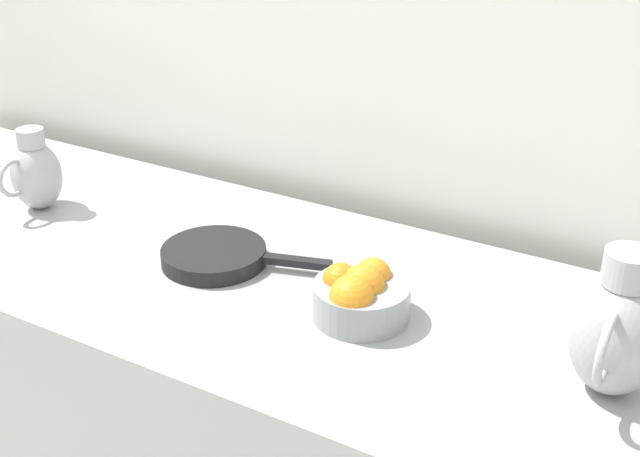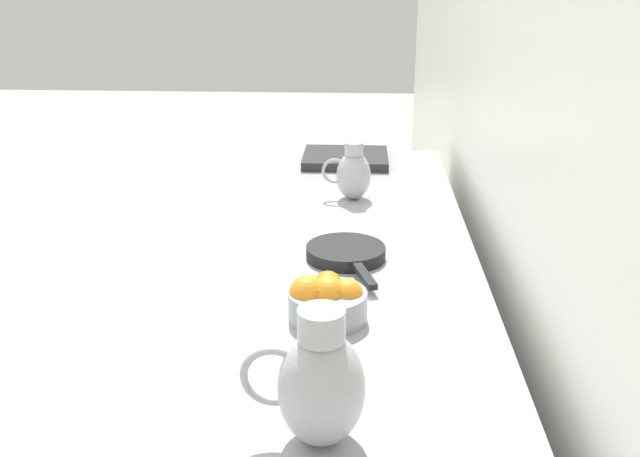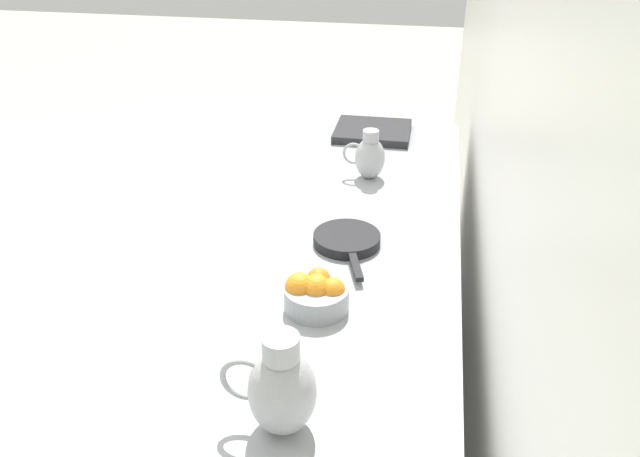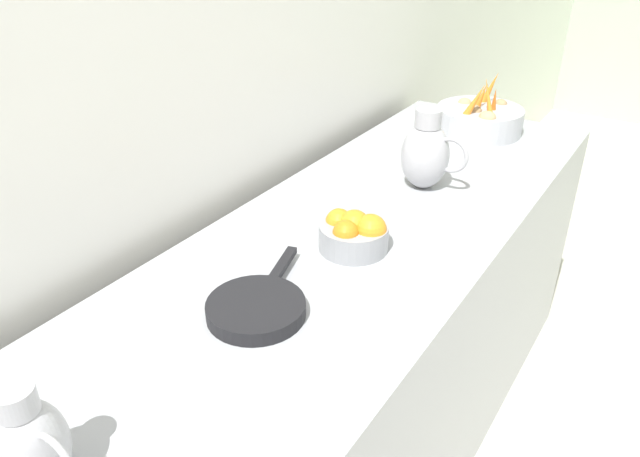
# 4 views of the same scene
# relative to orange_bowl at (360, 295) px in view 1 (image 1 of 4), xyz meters

# --- Properties ---
(orange_bowl) EXTENTS (0.18, 0.18, 0.11)m
(orange_bowl) POSITION_rel_orange_bowl_xyz_m (0.00, 0.00, 0.00)
(orange_bowl) COLOR gray
(orange_bowl) RESTS_ON prep_counter
(metal_pitcher_tall) EXTENTS (0.21, 0.15, 0.25)m
(metal_pitcher_tall) POSITION_rel_orange_bowl_xyz_m (-0.01, 0.45, 0.06)
(metal_pitcher_tall) COLOR #A3A3A8
(metal_pitcher_tall) RESTS_ON prep_counter
(metal_pitcher_short) EXTENTS (0.17, 0.12, 0.20)m
(metal_pitcher_short) POSITION_rel_orange_bowl_xyz_m (-0.05, -0.90, 0.04)
(metal_pitcher_short) COLOR #A3A3A8
(metal_pitcher_short) RESTS_ON prep_counter
(skillet_on_counter) EXTENTS (0.22, 0.36, 0.03)m
(skillet_on_counter) POSITION_rel_orange_bowl_xyz_m (-0.04, -0.36, -0.03)
(skillet_on_counter) COLOR black
(skillet_on_counter) RESTS_ON prep_counter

